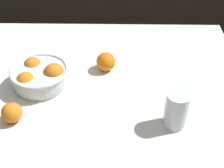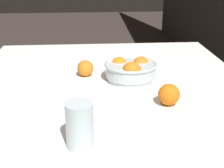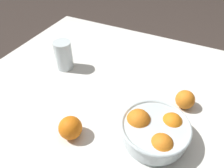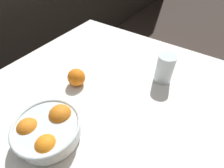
{
  "view_description": "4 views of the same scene",
  "coord_description": "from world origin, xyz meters",
  "px_view_note": "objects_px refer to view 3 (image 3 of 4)",
  "views": [
    {
      "loc": [
        0.18,
        -0.85,
        1.48
      ],
      "look_at": [
        0.17,
        0.01,
        0.78
      ],
      "focal_mm": 50.0,
      "sensor_mm": 36.0,
      "label": 1
    },
    {
      "loc": [
        1.13,
        -0.07,
        1.2
      ],
      "look_at": [
        0.12,
        -0.0,
        0.78
      ],
      "focal_mm": 50.0,
      "sensor_mm": 36.0,
      "label": 2
    },
    {
      "loc": [
        -0.18,
        0.54,
        1.31
      ],
      "look_at": [
        0.1,
        -0.04,
        0.76
      ],
      "focal_mm": 35.0,
      "sensor_mm": 36.0,
      "label": 3
    },
    {
      "loc": [
        -0.25,
        -0.25,
        1.25
      ],
      "look_at": [
        0.17,
        0.03,
        0.76
      ],
      "focal_mm": 28.0,
      "sensor_mm": 36.0,
      "label": 4
    }
  ],
  "objects_px": {
    "fruit_bowl": "(154,130)",
    "orange_loose_near_bowl": "(70,128)",
    "juice_glass": "(64,57)",
    "orange_loose_front": "(185,99)"
  },
  "relations": [
    {
      "from": "fruit_bowl",
      "to": "orange_loose_front",
      "type": "relative_size",
      "value": 3.14
    },
    {
      "from": "fruit_bowl",
      "to": "orange_loose_near_bowl",
      "type": "xyz_separation_m",
      "value": [
        0.25,
        0.1,
        -0.01
      ]
    },
    {
      "from": "juice_glass",
      "to": "orange_loose_near_bowl",
      "type": "xyz_separation_m",
      "value": [
        -0.24,
        0.31,
        -0.02
      ]
    },
    {
      "from": "orange_loose_front",
      "to": "orange_loose_near_bowl",
      "type": "bearing_deg",
      "value": 44.0
    },
    {
      "from": "juice_glass",
      "to": "orange_loose_front",
      "type": "distance_m",
      "value": 0.55
    },
    {
      "from": "fruit_bowl",
      "to": "orange_loose_front",
      "type": "height_order",
      "value": "fruit_bowl"
    },
    {
      "from": "orange_loose_near_bowl",
      "to": "orange_loose_front",
      "type": "relative_size",
      "value": 1.09
    },
    {
      "from": "juice_glass",
      "to": "orange_loose_near_bowl",
      "type": "bearing_deg",
      "value": 128.0
    },
    {
      "from": "fruit_bowl",
      "to": "orange_loose_near_bowl",
      "type": "relative_size",
      "value": 2.87
    },
    {
      "from": "orange_loose_near_bowl",
      "to": "fruit_bowl",
      "type": "bearing_deg",
      "value": -157.26
    }
  ]
}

